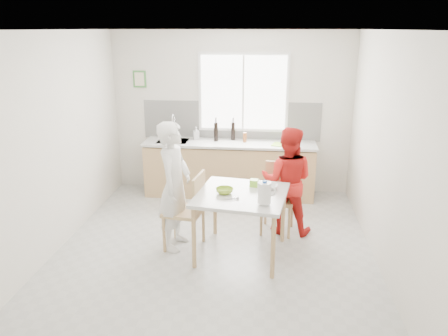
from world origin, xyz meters
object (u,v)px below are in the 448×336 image
object	(u,v)px
dining_table	(241,200)
bowl_white	(269,187)
person_red	(287,181)
chair_left	(189,208)
person_white	(175,186)
wine_bottle_a	(216,132)
wine_bottle_b	(233,131)
chair_far	(278,194)
bowl_green	(225,191)
milk_jug	(265,193)

from	to	relation	value
dining_table	bowl_white	distance (m)	0.41
dining_table	person_red	xyz separation A→B (m)	(0.57, 0.72, 0.01)
chair_left	person_white	world-z (taller)	person_white
wine_bottle_a	chair_left	bearing A→B (deg)	-92.70
person_white	wine_bottle_b	bearing A→B (deg)	-6.63
wine_bottle_b	chair_far	bearing A→B (deg)	-62.25
wine_bottle_a	wine_bottle_b	distance (m)	0.30
person_red	bowl_green	world-z (taller)	person_red
milk_jug	wine_bottle_b	bearing A→B (deg)	111.05
chair_far	person_white	size ratio (longest dim) A/B	0.58
bowl_white	chair_far	bearing A→B (deg)	76.83
dining_table	chair_left	size ratio (longest dim) A/B	1.19
wine_bottle_a	milk_jug	bearing A→B (deg)	-70.55
bowl_green	chair_left	bearing A→B (deg)	165.80
person_white	milk_jug	bearing A→B (deg)	-103.29
milk_jug	dining_table	bearing A→B (deg)	139.23
bowl_green	wine_bottle_a	size ratio (longest dim) A/B	0.66
chair_left	person_white	distance (m)	0.33
chair_far	bowl_white	size ratio (longest dim) A/B	4.54
person_red	bowl_white	xyz separation A→B (m)	(-0.24, -0.51, 0.10)
person_red	milk_jug	size ratio (longest dim) A/B	5.56
person_white	bowl_white	xyz separation A→B (m)	(1.18, 0.08, 0.01)
chair_left	wine_bottle_a	world-z (taller)	wine_bottle_a
bowl_green	wine_bottle_b	size ratio (longest dim) A/B	0.70
chair_far	bowl_white	bearing A→B (deg)	-94.99
dining_table	bowl_green	xyz separation A→B (m)	(-0.21, -0.02, 0.12)
person_white	chair_left	bearing A→B (deg)	-90.00
dining_table	bowl_green	distance (m)	0.24
person_white	person_red	bearing A→B (deg)	-59.03
person_white	bowl_white	size ratio (longest dim) A/B	7.83
person_white	wine_bottle_b	distance (m)	2.18
person_white	bowl_green	xyz separation A→B (m)	(0.65, -0.14, 0.02)
milk_jug	person_white	bearing A→B (deg)	166.71
chair_left	person_white	size ratio (longest dim) A/B	0.61
chair_left	bowl_green	size ratio (longest dim) A/B	4.75
person_red	wine_bottle_b	size ratio (longest dim) A/B	4.95
bowl_green	milk_jug	size ratio (longest dim) A/B	0.79
bowl_white	wine_bottle_a	distance (m)	2.11
chair_left	wine_bottle_b	distance (m)	2.21
chair_far	bowl_green	world-z (taller)	chair_far
bowl_green	wine_bottle_b	world-z (taller)	wine_bottle_b
bowl_green	bowl_white	bearing A→B (deg)	22.78
dining_table	person_white	size ratio (longest dim) A/B	0.72
chair_left	bowl_green	xyz separation A→B (m)	(0.46, -0.12, 0.29)
dining_table	wine_bottle_a	size ratio (longest dim) A/B	3.73
dining_table	wine_bottle_a	bearing A→B (deg)	105.30
chair_far	milk_jug	world-z (taller)	milk_jug
bowl_white	wine_bottle_a	world-z (taller)	wine_bottle_a
person_red	bowl_green	size ratio (longest dim) A/B	7.03
chair_left	bowl_green	distance (m)	0.56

